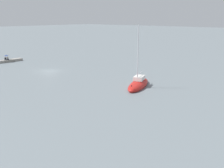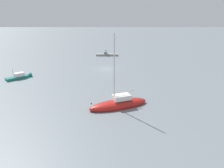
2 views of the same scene
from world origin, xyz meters
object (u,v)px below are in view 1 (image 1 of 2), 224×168
object	(u,v)px
sailboat_red_near	(138,84)
umbrella_open_navy	(6,55)
person_seated_grey_left	(8,59)
person_seated_dark_right	(5,59)

from	to	relation	value
sailboat_red_near	umbrella_open_navy	bearing A→B (deg)	-16.94
person_seated_grey_left	sailboat_red_near	world-z (taller)	sailboat_red_near
person_seated_grey_left	person_seated_dark_right	size ratio (longest dim) A/B	1.00
umbrella_open_navy	person_seated_grey_left	bearing A→B (deg)	155.81
person_seated_grey_left	umbrella_open_navy	distance (m)	0.90
person_seated_grey_left	umbrella_open_navy	bearing A→B (deg)	-18.47
person_seated_dark_right	sailboat_red_near	xyz separation A→B (m)	(-2.98, 39.43, -0.47)
person_seated_grey_left	person_seated_dark_right	bearing A→B (deg)	-9.35
person_seated_grey_left	sailboat_red_near	bearing A→B (deg)	99.24
umbrella_open_navy	person_seated_dark_right	bearing A→B (deg)	-5.69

